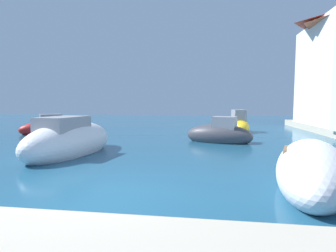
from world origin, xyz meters
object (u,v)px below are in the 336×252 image
(moored_boat_0, at_px, (70,141))
(moored_boat_5, at_px, (219,134))
(moored_boat_2, at_px, (312,170))
(moored_boat_4, at_px, (47,128))
(moored_boat_3, at_px, (238,125))

(moored_boat_0, bearing_deg, moored_boat_5, -47.04)
(moored_boat_0, bearing_deg, moored_boat_2, -102.45)
(moored_boat_0, relative_size, moored_boat_5, 1.40)
(moored_boat_2, height_order, moored_boat_4, moored_boat_4)
(moored_boat_0, xyz_separation_m, moored_boat_5, (6.41, 4.47, -0.13))
(moored_boat_0, relative_size, moored_boat_3, 1.47)
(moored_boat_3, distance_m, moored_boat_4, 13.78)
(moored_boat_2, relative_size, moored_boat_3, 1.40)
(moored_boat_0, distance_m, moored_boat_3, 12.89)
(moored_boat_5, bearing_deg, moored_boat_2, 121.50)
(moored_boat_4, bearing_deg, moored_boat_0, 88.43)
(moored_boat_2, relative_size, moored_boat_5, 1.34)
(moored_boat_3, bearing_deg, moored_boat_2, 175.31)
(moored_boat_4, xyz_separation_m, moored_boat_5, (11.79, -2.41, 0.03))
(moored_boat_0, distance_m, moored_boat_5, 7.82)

